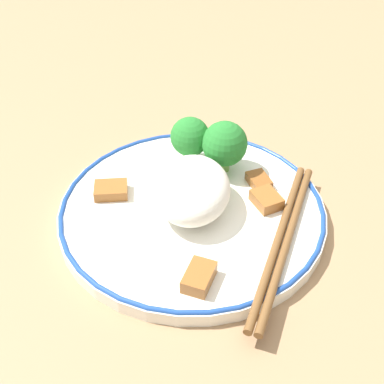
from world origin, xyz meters
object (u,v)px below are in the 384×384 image
(broccoli_back_center, at_px, (190,138))
(chopsticks, at_px, (283,240))
(plate, at_px, (192,211))
(broccoli_back_left, at_px, (225,144))

(broccoli_back_center, relative_size, chopsticks, 0.25)
(plate, distance_m, chopsticks, 0.10)
(plate, relative_size, broccoli_back_left, 4.60)
(plate, bearing_deg, broccoli_back_center, -173.35)
(broccoli_back_left, bearing_deg, plate, -23.61)
(broccoli_back_center, xyz_separation_m, chopsticks, (0.12, 0.10, -0.03))
(broccoli_back_left, bearing_deg, broccoli_back_center, -107.09)
(plate, distance_m, broccoli_back_center, 0.08)
(broccoli_back_left, xyz_separation_m, chopsticks, (0.11, 0.06, -0.03))
(chopsticks, bearing_deg, broccoli_back_center, -140.60)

